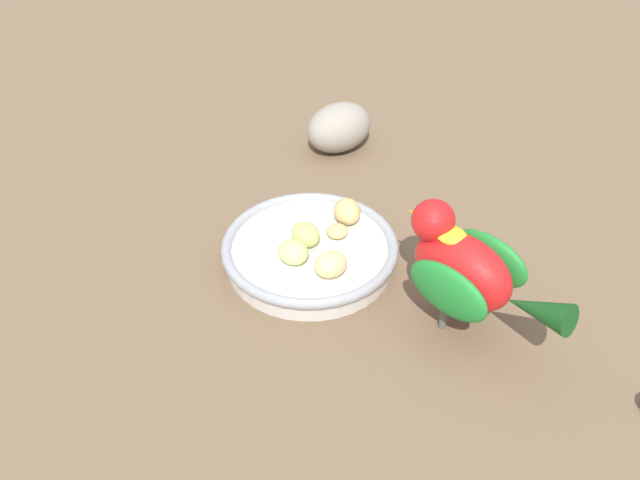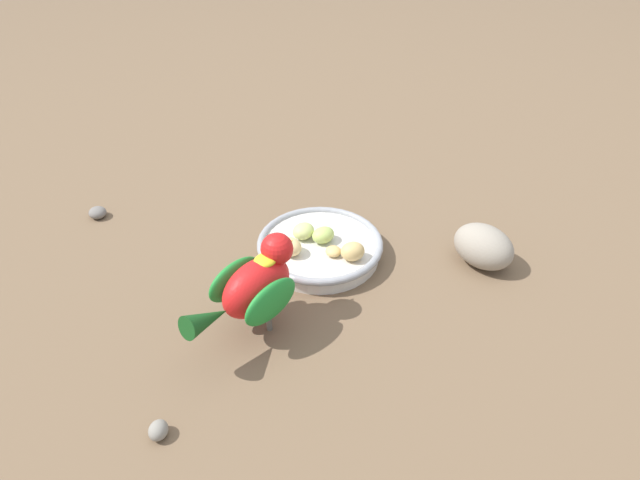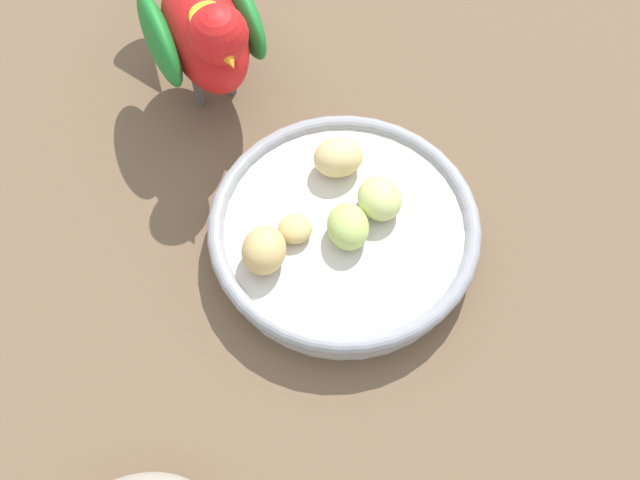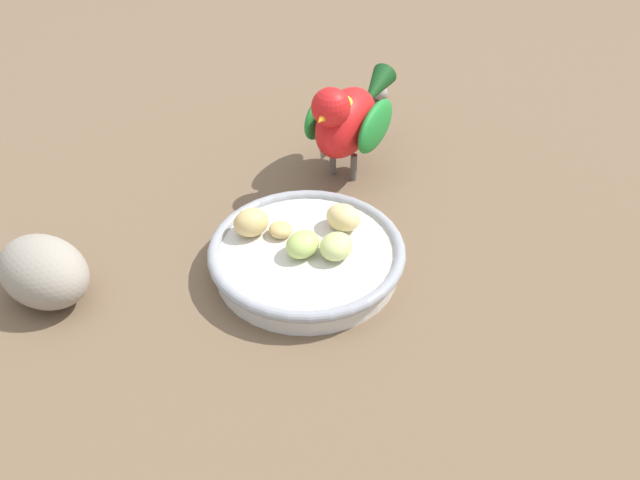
{
  "view_description": "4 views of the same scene",
  "coord_description": "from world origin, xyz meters",
  "px_view_note": "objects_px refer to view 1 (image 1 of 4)",
  "views": [
    {
      "loc": [
        -0.4,
        -0.5,
        0.55
      ],
      "look_at": [
        -0.01,
        -0.04,
        0.06
      ],
      "focal_mm": 40.15,
      "sensor_mm": 36.0,
      "label": 1
    },
    {
      "loc": [
        0.52,
        -0.53,
        0.58
      ],
      "look_at": [
        0.03,
        -0.03,
        0.06
      ],
      "focal_mm": 32.29,
      "sensor_mm": 36.0,
      "label": 2
    },
    {
      "loc": [
        0.13,
        0.3,
        0.6
      ],
      "look_at": [
        0.03,
        0.02,
        0.07
      ],
      "focal_mm": 50.48,
      "sensor_mm": 36.0,
      "label": 3
    },
    {
      "loc": [
        -0.29,
        0.44,
        0.48
      ],
      "look_at": [
        -0.02,
        -0.0,
        0.05
      ],
      "focal_mm": 38.19,
      "sensor_mm": 36.0,
      "label": 4
    }
  ],
  "objects_px": {
    "feeding_bowl": "(312,251)",
    "apple_piece_1": "(331,264)",
    "apple_piece_3": "(293,252)",
    "apple_piece_4": "(337,231)",
    "parrot": "(466,269)",
    "rock_large": "(339,127)",
    "apple_piece_2": "(311,234)",
    "apple_piece_0": "(346,211)"
  },
  "relations": [
    {
      "from": "apple_piece_1",
      "to": "parrot",
      "type": "bearing_deg",
      "value": -61.7
    },
    {
      "from": "apple_piece_3",
      "to": "apple_piece_0",
      "type": "bearing_deg",
      "value": 10.23
    },
    {
      "from": "feeding_bowl",
      "to": "apple_piece_2",
      "type": "xyz_separation_m",
      "value": [
        0.0,
        0.0,
        0.02
      ]
    },
    {
      "from": "feeding_bowl",
      "to": "rock_large",
      "type": "xyz_separation_m",
      "value": [
        0.19,
        0.17,
        0.02
      ]
    },
    {
      "from": "apple_piece_3",
      "to": "apple_piece_4",
      "type": "height_order",
      "value": "apple_piece_3"
    },
    {
      "from": "apple_piece_3",
      "to": "rock_large",
      "type": "xyz_separation_m",
      "value": [
        0.23,
        0.18,
        -0.0
      ]
    },
    {
      "from": "feeding_bowl",
      "to": "apple_piece_1",
      "type": "xyz_separation_m",
      "value": [
        -0.02,
        -0.05,
        0.02
      ]
    },
    {
      "from": "apple_piece_1",
      "to": "apple_piece_2",
      "type": "bearing_deg",
      "value": 71.8
    },
    {
      "from": "apple_piece_4",
      "to": "rock_large",
      "type": "distance_m",
      "value": 0.24
    },
    {
      "from": "parrot",
      "to": "feeding_bowl",
      "type": "bearing_deg",
      "value": 11.72
    },
    {
      "from": "apple_piece_1",
      "to": "parrot",
      "type": "xyz_separation_m",
      "value": [
        0.07,
        -0.13,
        0.04
      ]
    },
    {
      "from": "apple_piece_1",
      "to": "apple_piece_2",
      "type": "distance_m",
      "value": 0.06
    },
    {
      "from": "feeding_bowl",
      "to": "apple_piece_3",
      "type": "height_order",
      "value": "apple_piece_3"
    },
    {
      "from": "rock_large",
      "to": "apple_piece_1",
      "type": "bearing_deg",
      "value": -133.44
    },
    {
      "from": "apple_piece_0",
      "to": "rock_large",
      "type": "xyz_separation_m",
      "value": [
        0.13,
        0.16,
        -0.01
      ]
    },
    {
      "from": "apple_piece_3",
      "to": "parrot",
      "type": "distance_m",
      "value": 0.19
    },
    {
      "from": "feeding_bowl",
      "to": "apple_piece_1",
      "type": "distance_m",
      "value": 0.06
    },
    {
      "from": "apple_piece_1",
      "to": "apple_piece_3",
      "type": "height_order",
      "value": "apple_piece_1"
    },
    {
      "from": "apple_piece_0",
      "to": "rock_large",
      "type": "height_order",
      "value": "rock_large"
    },
    {
      "from": "rock_large",
      "to": "apple_piece_0",
      "type": "bearing_deg",
      "value": -129.49
    },
    {
      "from": "rock_large",
      "to": "feeding_bowl",
      "type": "bearing_deg",
      "value": -138.78
    },
    {
      "from": "feeding_bowl",
      "to": "apple_piece_3",
      "type": "bearing_deg",
      "value": -166.91
    },
    {
      "from": "apple_piece_0",
      "to": "apple_piece_2",
      "type": "xyz_separation_m",
      "value": [
        -0.06,
        -0.01,
        -0.0
      ]
    },
    {
      "from": "apple_piece_2",
      "to": "parrot",
      "type": "xyz_separation_m",
      "value": [
        0.05,
        -0.18,
        0.04
      ]
    },
    {
      "from": "apple_piece_1",
      "to": "apple_piece_4",
      "type": "xyz_separation_m",
      "value": [
        0.05,
        0.05,
        -0.01
      ]
    },
    {
      "from": "feeding_bowl",
      "to": "parrot",
      "type": "bearing_deg",
      "value": -73.75
    },
    {
      "from": "apple_piece_0",
      "to": "apple_piece_1",
      "type": "relative_size",
      "value": 0.99
    },
    {
      "from": "apple_piece_4",
      "to": "rock_large",
      "type": "height_order",
      "value": "rock_large"
    },
    {
      "from": "feeding_bowl",
      "to": "apple_piece_0",
      "type": "distance_m",
      "value": 0.07
    },
    {
      "from": "parrot",
      "to": "apple_piece_1",
      "type": "bearing_deg",
      "value": 23.76
    },
    {
      "from": "apple_piece_2",
      "to": "parrot",
      "type": "bearing_deg",
      "value": -74.77
    },
    {
      "from": "apple_piece_2",
      "to": "rock_large",
      "type": "relative_size",
      "value": 0.38
    },
    {
      "from": "apple_piece_4",
      "to": "apple_piece_0",
      "type": "bearing_deg",
      "value": 29.77
    },
    {
      "from": "apple_piece_1",
      "to": "apple_piece_3",
      "type": "bearing_deg",
      "value": 111.19
    },
    {
      "from": "apple_piece_4",
      "to": "apple_piece_1",
      "type": "bearing_deg",
      "value": -137.71
    },
    {
      "from": "apple_piece_0",
      "to": "apple_piece_4",
      "type": "xyz_separation_m",
      "value": [
        -0.03,
        -0.02,
        -0.01
      ]
    },
    {
      "from": "apple_piece_1",
      "to": "apple_piece_2",
      "type": "xyz_separation_m",
      "value": [
        0.02,
        0.06,
        -0.0
      ]
    },
    {
      "from": "apple_piece_4",
      "to": "parrot",
      "type": "distance_m",
      "value": 0.18
    },
    {
      "from": "parrot",
      "to": "apple_piece_2",
      "type": "bearing_deg",
      "value": 10.7
    },
    {
      "from": "apple_piece_0",
      "to": "apple_piece_4",
      "type": "bearing_deg",
      "value": -150.23
    },
    {
      "from": "apple_piece_3",
      "to": "parrot",
      "type": "xyz_separation_m",
      "value": [
        0.08,
        -0.17,
        0.04
      ]
    },
    {
      "from": "feeding_bowl",
      "to": "apple_piece_0",
      "type": "relative_size",
      "value": 5.4
    }
  ]
}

